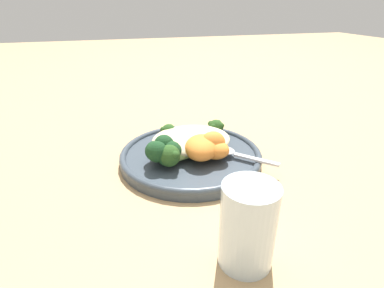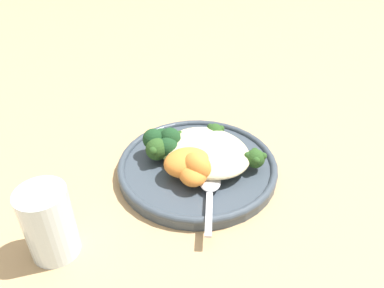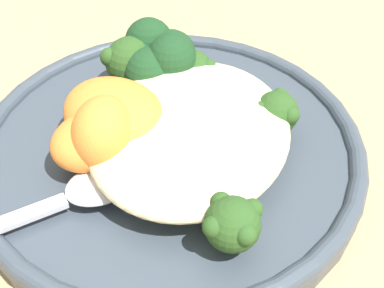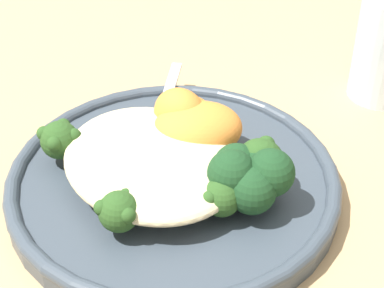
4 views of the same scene
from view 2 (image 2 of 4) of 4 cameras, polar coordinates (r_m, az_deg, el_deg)
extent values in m
plane|color=tan|center=(0.60, 2.08, -5.11)|extent=(4.00, 4.00, 0.00)
cylinder|color=#38424C|center=(0.61, 0.83, -3.66)|extent=(0.25, 0.25, 0.02)
torus|color=#38424C|center=(0.60, 0.84, -3.07)|extent=(0.26, 0.26, 0.01)
ellipsoid|color=beige|center=(0.59, 2.35, -1.13)|extent=(0.14, 0.12, 0.03)
ellipsoid|color=#8EB25B|center=(0.58, 4.39, -3.08)|extent=(0.08, 0.09, 0.01)
sphere|color=#284C1E|center=(0.59, 9.61, -2.20)|extent=(0.03, 0.03, 0.03)
sphere|color=#284C1E|center=(0.58, 10.80, -1.82)|extent=(0.01, 0.01, 0.01)
sphere|color=#284C1E|center=(0.59, 9.56, -1.10)|extent=(0.01, 0.01, 0.01)
sphere|color=#284C1E|center=(0.58, 8.50, -1.76)|extent=(0.01, 0.01, 0.01)
sphere|color=#284C1E|center=(0.57, 9.76, -2.51)|extent=(0.01, 0.01, 0.01)
ellipsoid|color=#8EB25B|center=(0.60, 1.90, -1.19)|extent=(0.06, 0.10, 0.02)
sphere|color=#284C1E|center=(0.64, 3.50, 1.86)|extent=(0.03, 0.03, 0.03)
sphere|color=#284C1E|center=(0.64, 4.49, 2.35)|extent=(0.01, 0.01, 0.01)
sphere|color=#284C1E|center=(0.64, 2.81, 2.65)|extent=(0.01, 0.01, 0.01)
sphere|color=#284C1E|center=(0.63, 3.25, 1.70)|extent=(0.01, 0.01, 0.01)
ellipsoid|color=#8EB25B|center=(0.60, -0.74, -1.65)|extent=(0.08, 0.03, 0.01)
sphere|color=#284C1E|center=(0.62, -2.67, 0.83)|extent=(0.03, 0.03, 0.03)
sphere|color=#284C1E|center=(0.63, -1.91, 1.58)|extent=(0.01, 0.01, 0.01)
sphere|color=#284C1E|center=(0.62, -3.46, 0.81)|extent=(0.01, 0.01, 0.01)
ellipsoid|color=#8EB25B|center=(0.58, -0.81, -2.60)|extent=(0.10, 0.06, 0.02)
sphere|color=#284C1E|center=(0.59, -5.37, -0.79)|extent=(0.04, 0.04, 0.04)
sphere|color=#284C1E|center=(0.59, -4.05, -0.13)|extent=(0.01, 0.01, 0.01)
sphere|color=#284C1E|center=(0.60, -6.23, 0.29)|extent=(0.01, 0.01, 0.01)
sphere|color=#284C1E|center=(0.58, -5.94, -1.07)|extent=(0.01, 0.01, 0.01)
ellipsoid|color=orange|center=(0.55, 0.70, -3.49)|extent=(0.05, 0.04, 0.05)
ellipsoid|color=orange|center=(0.56, -0.75, -2.84)|extent=(0.08, 0.09, 0.04)
ellipsoid|color=orange|center=(0.55, 0.15, -4.37)|extent=(0.07, 0.07, 0.03)
sphere|color=#193D1E|center=(0.60, -3.74, -0.55)|extent=(0.03, 0.03, 0.03)
sphere|color=#193D1E|center=(0.61, -3.35, 0.89)|extent=(0.03, 0.03, 0.03)
sphere|color=#193D1E|center=(0.62, -4.64, 0.80)|extent=(0.03, 0.03, 0.03)
sphere|color=#193D1E|center=(0.61, -5.91, 0.74)|extent=(0.03, 0.03, 0.03)
sphere|color=#193D1E|center=(0.60, -5.34, -0.65)|extent=(0.03, 0.03, 0.03)
cube|color=silver|center=(0.51, 2.60, -10.57)|extent=(0.06, 0.06, 0.00)
ellipsoid|color=silver|center=(0.55, 2.78, -5.78)|extent=(0.05, 0.05, 0.01)
cylinder|color=silver|center=(0.49, -20.98, -11.17)|extent=(0.06, 0.06, 0.10)
camera|label=1|loc=(0.51, -56.43, 5.43)|focal=28.00mm
camera|label=3|loc=(0.44, 32.68, 12.29)|focal=50.00mm
camera|label=4|loc=(0.85, -2.62, 31.61)|focal=60.00mm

